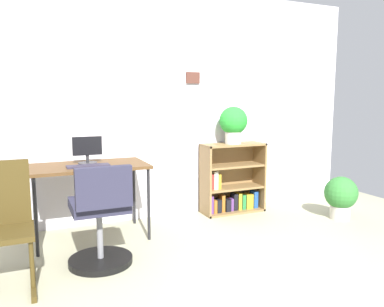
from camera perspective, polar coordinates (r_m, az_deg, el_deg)
The scene contains 10 objects.
ground_plane at distance 2.75m, azimuth 9.23°, elevation -21.34°, with size 6.24×6.24×0.00m, color gray.
wall_back at distance 4.36m, azimuth -5.97°, elevation 7.16°, with size 5.20×0.12×2.56m.
desk at distance 3.79m, azimuth -14.98°, elevation -2.44°, with size 1.08×0.61×0.73m.
monitor at distance 3.83m, azimuth -15.27°, elevation 0.44°, with size 0.28×0.18×0.26m.
keyboard at distance 3.67m, azimuth -15.15°, elevation -1.78°, with size 0.39×0.13×0.02m, color #2B2737.
office_chair at distance 3.20m, azimuth -13.40°, elevation -9.82°, with size 0.52×0.55×0.85m.
rocking_chair at distance 3.14m, azimuth -26.32°, elevation -9.29°, with size 0.42×0.64×0.90m.
bookshelf_low at distance 4.64m, azimuth 5.70°, elevation -4.24°, with size 0.76×0.30×0.83m.
potted_plant_on_shelf at distance 4.50m, azimuth 6.16°, elevation 4.54°, with size 0.33×0.33×0.43m.
potted_plant_floor at distance 4.66m, azimuth 21.22°, elevation -5.81°, with size 0.37×0.37×0.48m.
Camera 1 is at (-1.32, -2.00, 1.35)m, focal length 35.93 mm.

